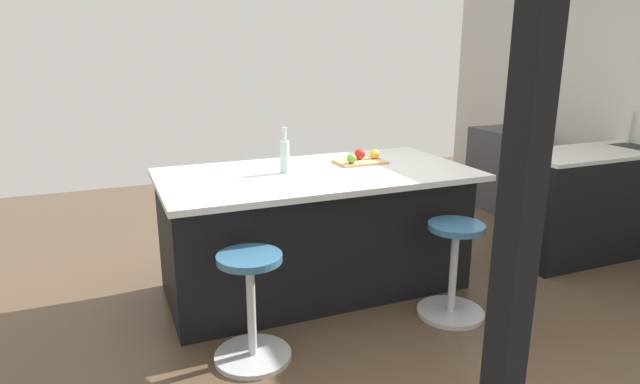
{
  "coord_description": "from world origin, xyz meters",
  "views": [
    {
      "loc": [
        1.51,
        3.22,
        1.73
      ],
      "look_at": [
        0.16,
        -0.04,
        0.75
      ],
      "focal_mm": 29.96,
      "sensor_mm": 36.0,
      "label": 1
    }
  ],
  "objects_px": {
    "oven_range": "(505,168)",
    "apple_yellow": "(375,154)",
    "stool_by_window": "(453,273)",
    "stool_middle": "(251,311)",
    "apple_green": "(352,159)",
    "water_bottle": "(285,155)",
    "cutting_board": "(360,162)",
    "kitchen_island": "(315,230)",
    "apple_red": "(360,154)"
  },
  "relations": [
    {
      "from": "cutting_board",
      "to": "water_bottle",
      "type": "distance_m",
      "value": 0.63
    },
    {
      "from": "apple_yellow",
      "to": "stool_by_window",
      "type": "bearing_deg",
      "value": 100.09
    },
    {
      "from": "oven_range",
      "to": "apple_yellow",
      "type": "height_order",
      "value": "apple_yellow"
    },
    {
      "from": "apple_red",
      "to": "apple_yellow",
      "type": "bearing_deg",
      "value": 169.63
    },
    {
      "from": "oven_range",
      "to": "apple_red",
      "type": "distance_m",
      "value": 2.54
    },
    {
      "from": "oven_range",
      "to": "water_bottle",
      "type": "xyz_separation_m",
      "value": [
        2.91,
        1.11,
        0.58
      ]
    },
    {
      "from": "oven_range",
      "to": "kitchen_island",
      "type": "relative_size",
      "value": 0.4
    },
    {
      "from": "oven_range",
      "to": "stool_middle",
      "type": "distance_m",
      "value": 3.85
    },
    {
      "from": "oven_range",
      "to": "stool_by_window",
      "type": "bearing_deg",
      "value": 42.51
    },
    {
      "from": "cutting_board",
      "to": "apple_yellow",
      "type": "bearing_deg",
      "value": -173.78
    },
    {
      "from": "water_bottle",
      "to": "apple_red",
      "type": "bearing_deg",
      "value": -169.04
    },
    {
      "from": "oven_range",
      "to": "apple_yellow",
      "type": "xyz_separation_m",
      "value": [
        2.17,
        1.01,
        0.51
      ]
    },
    {
      "from": "stool_by_window",
      "to": "apple_red",
      "type": "distance_m",
      "value": 1.11
    },
    {
      "from": "kitchen_island",
      "to": "apple_red",
      "type": "distance_m",
      "value": 0.66
    },
    {
      "from": "cutting_board",
      "to": "apple_green",
      "type": "distance_m",
      "value": 0.13
    },
    {
      "from": "water_bottle",
      "to": "oven_range",
      "type": "bearing_deg",
      "value": -159.07
    },
    {
      "from": "oven_range",
      "to": "apple_green",
      "type": "height_order",
      "value": "apple_green"
    },
    {
      "from": "apple_yellow",
      "to": "apple_red",
      "type": "xyz_separation_m",
      "value": [
        0.12,
        -0.02,
        0.0
      ]
    },
    {
      "from": "apple_yellow",
      "to": "kitchen_island",
      "type": "bearing_deg",
      "value": 11.2
    },
    {
      "from": "oven_range",
      "to": "apple_green",
      "type": "xyz_separation_m",
      "value": [
        2.4,
        1.1,
        0.51
      ]
    },
    {
      "from": "kitchen_island",
      "to": "cutting_board",
      "type": "distance_m",
      "value": 0.61
    },
    {
      "from": "oven_range",
      "to": "stool_by_window",
      "type": "distance_m",
      "value": 2.74
    },
    {
      "from": "oven_range",
      "to": "water_bottle",
      "type": "bearing_deg",
      "value": 20.93
    },
    {
      "from": "stool_by_window",
      "to": "cutting_board",
      "type": "height_order",
      "value": "cutting_board"
    },
    {
      "from": "stool_by_window",
      "to": "stool_middle",
      "type": "height_order",
      "value": "same"
    },
    {
      "from": "stool_by_window",
      "to": "apple_yellow",
      "type": "distance_m",
      "value": 1.07
    },
    {
      "from": "cutting_board",
      "to": "stool_by_window",
      "type": "bearing_deg",
      "value": 108.76
    },
    {
      "from": "oven_range",
      "to": "apple_yellow",
      "type": "bearing_deg",
      "value": 25.06
    },
    {
      "from": "stool_middle",
      "to": "water_bottle",
      "type": "distance_m",
      "value": 1.12
    },
    {
      "from": "cutting_board",
      "to": "water_bottle",
      "type": "relative_size",
      "value": 1.15
    },
    {
      "from": "cutting_board",
      "to": "apple_green",
      "type": "relative_size",
      "value": 5.07
    },
    {
      "from": "apple_green",
      "to": "water_bottle",
      "type": "xyz_separation_m",
      "value": [
        0.51,
        0.01,
        0.07
      ]
    },
    {
      "from": "kitchen_island",
      "to": "apple_green",
      "type": "relative_size",
      "value": 30.19
    },
    {
      "from": "stool_middle",
      "to": "water_bottle",
      "type": "bearing_deg",
      "value": -122.02
    },
    {
      "from": "stool_by_window",
      "to": "water_bottle",
      "type": "relative_size",
      "value": 2.03
    },
    {
      "from": "apple_yellow",
      "to": "apple_red",
      "type": "bearing_deg",
      "value": -10.37
    },
    {
      "from": "kitchen_island",
      "to": "apple_green",
      "type": "bearing_deg",
      "value": -176.42
    },
    {
      "from": "kitchen_island",
      "to": "apple_red",
      "type": "height_order",
      "value": "apple_red"
    },
    {
      "from": "stool_by_window",
      "to": "stool_middle",
      "type": "bearing_deg",
      "value": 0.0
    },
    {
      "from": "stool_middle",
      "to": "water_bottle",
      "type": "height_order",
      "value": "water_bottle"
    },
    {
      "from": "apple_yellow",
      "to": "apple_green",
      "type": "relative_size",
      "value": 1.0
    },
    {
      "from": "cutting_board",
      "to": "oven_range",
      "type": "bearing_deg",
      "value": -155.9
    },
    {
      "from": "apple_green",
      "to": "oven_range",
      "type": "bearing_deg",
      "value": -155.4
    },
    {
      "from": "oven_range",
      "to": "apple_green",
      "type": "distance_m",
      "value": 2.69
    },
    {
      "from": "stool_middle",
      "to": "apple_yellow",
      "type": "height_order",
      "value": "apple_yellow"
    },
    {
      "from": "water_bottle",
      "to": "apple_yellow",
      "type": "bearing_deg",
      "value": -172.3
    },
    {
      "from": "oven_range",
      "to": "stool_middle",
      "type": "height_order",
      "value": "oven_range"
    },
    {
      "from": "kitchen_island",
      "to": "stool_middle",
      "type": "relative_size",
      "value": 3.37
    },
    {
      "from": "stool_middle",
      "to": "apple_yellow",
      "type": "relative_size",
      "value": 8.97
    },
    {
      "from": "kitchen_island",
      "to": "apple_green",
      "type": "xyz_separation_m",
      "value": [
        -0.29,
        -0.02,
        0.49
      ]
    }
  ]
}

